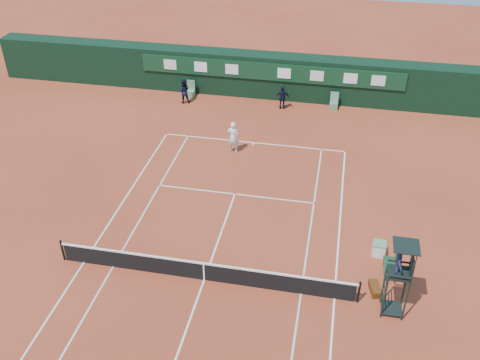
% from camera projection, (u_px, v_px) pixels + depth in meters
% --- Properties ---
extents(ground, '(90.00, 90.00, 0.00)m').
position_uv_depth(ground, '(204.00, 280.00, 22.69)').
color(ground, '#A94228').
rests_on(ground, ground).
extents(court_lines, '(11.05, 23.85, 0.01)m').
position_uv_depth(court_lines, '(204.00, 280.00, 22.69)').
color(court_lines, white).
rests_on(court_lines, ground).
extents(tennis_net, '(12.90, 0.10, 1.10)m').
position_uv_depth(tennis_net, '(204.00, 271.00, 22.41)').
color(tennis_net, black).
rests_on(tennis_net, ground).
extents(back_wall, '(40.00, 1.65, 3.00)m').
position_uv_depth(back_wall, '(271.00, 75.00, 37.09)').
color(back_wall, black).
rests_on(back_wall, ground).
extents(linesman_chair_left, '(0.55, 0.50, 1.15)m').
position_uv_depth(linesman_chair_left, '(191.00, 92.00, 37.63)').
color(linesman_chair_left, '#649969').
rests_on(linesman_chair_left, ground).
extents(linesman_chair_right, '(0.55, 0.50, 1.15)m').
position_uv_depth(linesman_chair_right, '(334.00, 104.00, 36.00)').
color(linesman_chair_right, '#55835A').
rests_on(linesman_chair_right, ground).
extents(umpire_chair, '(0.96, 0.95, 3.42)m').
position_uv_depth(umpire_chair, '(401.00, 265.00, 19.89)').
color(umpire_chair, black).
rests_on(umpire_chair, ground).
extents(player_bench, '(0.56, 1.20, 1.10)m').
position_uv_depth(player_bench, '(393.00, 264.00, 22.64)').
color(player_bench, '#173B22').
rests_on(player_bench, ground).
extents(tennis_bag, '(0.55, 0.91, 0.32)m').
position_uv_depth(tennis_bag, '(375.00, 289.00, 22.04)').
color(tennis_bag, black).
rests_on(tennis_bag, ground).
extents(cooler, '(0.57, 0.57, 0.65)m').
position_uv_depth(cooler, '(379.00, 249.00, 23.86)').
color(cooler, white).
rests_on(cooler, ground).
extents(tennis_ball, '(0.06, 0.06, 0.06)m').
position_uv_depth(tennis_ball, '(227.00, 162.00, 30.50)').
color(tennis_ball, '#CAE134').
rests_on(tennis_ball, ground).
extents(player, '(0.71, 0.47, 1.94)m').
position_uv_depth(player, '(233.00, 137.00, 30.96)').
color(player, white).
rests_on(player, ground).
extents(ball_kid_left, '(0.99, 0.87, 1.70)m').
position_uv_depth(ball_kid_left, '(184.00, 91.00, 36.51)').
color(ball_kid_left, black).
rests_on(ball_kid_left, ground).
extents(ball_kid_right, '(0.97, 0.46, 1.62)m').
position_uv_depth(ball_kid_right, '(283.00, 98.00, 35.74)').
color(ball_kid_right, black).
rests_on(ball_kid_right, ground).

